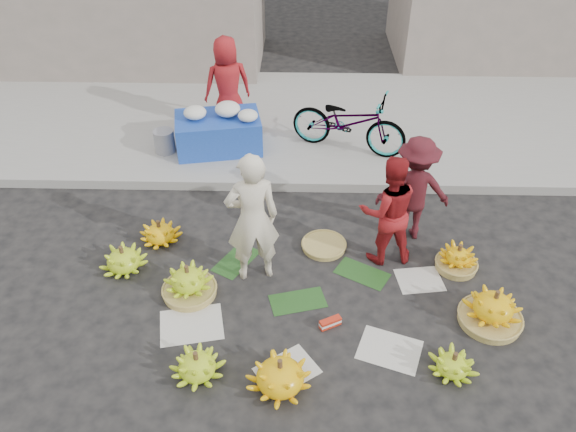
{
  "coord_description": "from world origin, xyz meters",
  "views": [
    {
      "loc": [
        -0.1,
        -4.88,
        4.81
      ],
      "look_at": [
        -0.24,
        0.55,
        0.7
      ],
      "focal_mm": 35.0,
      "sensor_mm": 36.0,
      "label": 1
    }
  ],
  "objects_px": {
    "bicycle": "(349,122)",
    "banana_bunch_0": "(188,282)",
    "vendor_cream": "(252,219)",
    "banana_bunch_4": "(493,309)",
    "flower_table": "(219,131)"
  },
  "relations": [
    {
      "from": "banana_bunch_4",
      "to": "flower_table",
      "type": "distance_m",
      "value": 5.04
    },
    {
      "from": "banana_bunch_0",
      "to": "flower_table",
      "type": "bearing_deg",
      "value": 90.43
    },
    {
      "from": "bicycle",
      "to": "banana_bunch_0",
      "type": "bearing_deg",
      "value": 167.71
    },
    {
      "from": "vendor_cream",
      "to": "flower_table",
      "type": "bearing_deg",
      "value": -88.68
    },
    {
      "from": "bicycle",
      "to": "flower_table",
      "type": "bearing_deg",
      "value": 110.56
    },
    {
      "from": "banana_bunch_0",
      "to": "bicycle",
      "type": "xyz_separation_m",
      "value": [
        2.07,
        3.27,
        0.43
      ]
    },
    {
      "from": "bicycle",
      "to": "banana_bunch_4",
      "type": "bearing_deg",
      "value": -138.81
    },
    {
      "from": "banana_bunch_4",
      "to": "vendor_cream",
      "type": "relative_size",
      "value": 0.4
    },
    {
      "from": "vendor_cream",
      "to": "flower_table",
      "type": "xyz_separation_m",
      "value": [
        -0.78,
        2.88,
        -0.42
      ]
    },
    {
      "from": "banana_bunch_4",
      "to": "bicycle",
      "type": "xyz_separation_m",
      "value": [
        -1.41,
        3.63,
        0.41
      ]
    },
    {
      "from": "banana_bunch_4",
      "to": "vendor_cream",
      "type": "bearing_deg",
      "value": 165.05
    },
    {
      "from": "banana_bunch_0",
      "to": "vendor_cream",
      "type": "bearing_deg",
      "value": 25.96
    },
    {
      "from": "flower_table",
      "to": "banana_bunch_0",
      "type": "bearing_deg",
      "value": -100.34
    },
    {
      "from": "bicycle",
      "to": "vendor_cream",
      "type": "bearing_deg",
      "value": 175.7
    },
    {
      "from": "vendor_cream",
      "to": "bicycle",
      "type": "xyz_separation_m",
      "value": [
        1.31,
        2.91,
        -0.25
      ]
    }
  ]
}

